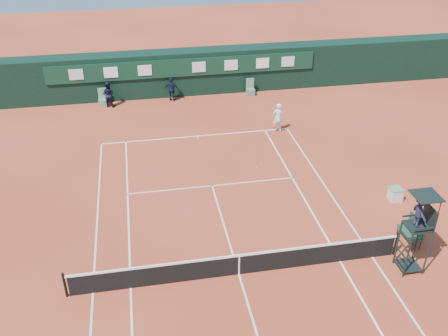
{
  "coord_description": "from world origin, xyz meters",
  "views": [
    {
      "loc": [
        -3.17,
        -14.08,
        13.3
      ],
      "look_at": [
        0.53,
        6.0,
        1.2
      ],
      "focal_mm": 40.0,
      "sensor_mm": 36.0,
      "label": 1
    }
  ],
  "objects_px": {
    "player_bench": "(413,229)",
    "tennis_net": "(239,264)",
    "umpire_chair": "(420,217)",
    "cooler": "(395,194)",
    "player": "(278,117)"
  },
  "relations": [
    {
      "from": "cooler",
      "to": "player",
      "type": "xyz_separation_m",
      "value": [
        -3.46,
        8.05,
        0.57
      ]
    },
    {
      "from": "cooler",
      "to": "player",
      "type": "bearing_deg",
      "value": 113.27
    },
    {
      "from": "player_bench",
      "to": "tennis_net",
      "type": "bearing_deg",
      "value": -174.88
    },
    {
      "from": "umpire_chair",
      "to": "player_bench",
      "type": "bearing_deg",
      "value": 57.99
    },
    {
      "from": "tennis_net",
      "to": "player_bench",
      "type": "bearing_deg",
      "value": 5.12
    },
    {
      "from": "player_bench",
      "to": "cooler",
      "type": "distance_m",
      "value": 3.07
    },
    {
      "from": "player_bench",
      "to": "cooler",
      "type": "bearing_deg",
      "value": 75.35
    },
    {
      "from": "cooler",
      "to": "player",
      "type": "height_order",
      "value": "player"
    },
    {
      "from": "tennis_net",
      "to": "cooler",
      "type": "height_order",
      "value": "tennis_net"
    },
    {
      "from": "player_bench",
      "to": "cooler",
      "type": "xyz_separation_m",
      "value": [
        0.77,
        2.96,
        -0.27
      ]
    },
    {
      "from": "tennis_net",
      "to": "player_bench",
      "type": "xyz_separation_m",
      "value": [
        7.5,
        0.67,
        0.09
      ]
    },
    {
      "from": "umpire_chair",
      "to": "player",
      "type": "height_order",
      "value": "umpire_chair"
    },
    {
      "from": "tennis_net",
      "to": "umpire_chair",
      "type": "xyz_separation_m",
      "value": [
        6.54,
        -0.86,
        1.95
      ]
    },
    {
      "from": "tennis_net",
      "to": "umpire_chair",
      "type": "bearing_deg",
      "value": -7.52
    },
    {
      "from": "umpire_chair",
      "to": "player_bench",
      "type": "xyz_separation_m",
      "value": [
        0.96,
        1.54,
        -1.86
      ]
    }
  ]
}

